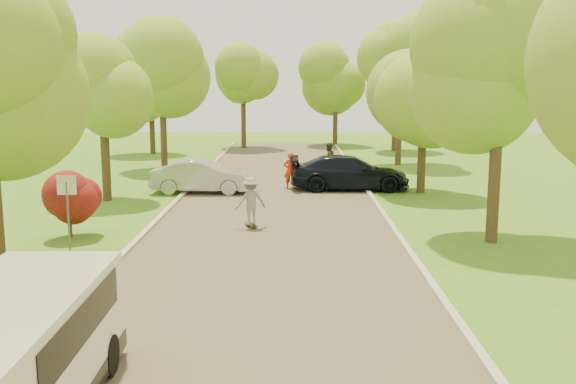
{
  "coord_description": "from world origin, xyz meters",
  "views": [
    {
      "loc": [
        0.73,
        -14.16,
        4.78
      ],
      "look_at": [
        0.56,
        6.44,
        1.3
      ],
      "focal_mm": 40.0,
      "sensor_mm": 36.0,
      "label": 1
    }
  ],
  "objects_px": {
    "minivan": "(9,360)",
    "person_striped": "(290,171)",
    "skateboarder": "(251,201)",
    "street_sign": "(67,197)",
    "person_olive": "(328,159)",
    "silver_sedan": "(202,177)",
    "dark_sedan": "(350,173)",
    "longboard": "(251,225)"
  },
  "relations": [
    {
      "from": "longboard",
      "to": "person_olive",
      "type": "xyz_separation_m",
      "value": [
        3.3,
        12.86,
        0.76
      ]
    },
    {
      "from": "person_olive",
      "to": "dark_sedan",
      "type": "bearing_deg",
      "value": 61.17
    },
    {
      "from": "dark_sedan",
      "to": "person_striped",
      "type": "xyz_separation_m",
      "value": [
        -2.71,
        0.28,
        0.06
      ]
    },
    {
      "from": "silver_sedan",
      "to": "person_striped",
      "type": "distance_m",
      "value": 4.08
    },
    {
      "from": "street_sign",
      "to": "longboard",
      "type": "distance_m",
      "value": 6.07
    },
    {
      "from": "skateboarder",
      "to": "person_olive",
      "type": "height_order",
      "value": "skateboarder"
    },
    {
      "from": "silver_sedan",
      "to": "dark_sedan",
      "type": "bearing_deg",
      "value": -79.82
    },
    {
      "from": "street_sign",
      "to": "skateboarder",
      "type": "distance_m",
      "value": 5.92
    },
    {
      "from": "minivan",
      "to": "person_striped",
      "type": "xyz_separation_m",
      "value": [
        3.79,
        20.92,
        -0.17
      ]
    },
    {
      "from": "silver_sedan",
      "to": "skateboarder",
      "type": "relative_size",
      "value": 2.75
    },
    {
      "from": "silver_sedan",
      "to": "person_olive",
      "type": "relative_size",
      "value": 2.62
    },
    {
      "from": "dark_sedan",
      "to": "street_sign",
      "type": "bearing_deg",
      "value": 140.01
    },
    {
      "from": "minivan",
      "to": "person_olive",
      "type": "distance_m",
      "value": 26.27
    },
    {
      "from": "minivan",
      "to": "skateboarder",
      "type": "distance_m",
      "value": 13.0
    },
    {
      "from": "dark_sedan",
      "to": "longboard",
      "type": "bearing_deg",
      "value": 153.26
    },
    {
      "from": "longboard",
      "to": "person_olive",
      "type": "distance_m",
      "value": 13.3
    },
    {
      "from": "minivan",
      "to": "person_olive",
      "type": "relative_size",
      "value": 3.04
    },
    {
      "from": "silver_sedan",
      "to": "longboard",
      "type": "relative_size",
      "value": 5.18
    },
    {
      "from": "skateboarder",
      "to": "person_striped",
      "type": "distance_m",
      "value": 8.27
    },
    {
      "from": "dark_sedan",
      "to": "longboard",
      "type": "distance_m",
      "value": 8.87
    },
    {
      "from": "street_sign",
      "to": "minivan",
      "type": "distance_m",
      "value": 10.19
    },
    {
      "from": "longboard",
      "to": "person_striped",
      "type": "bearing_deg",
      "value": -119.6
    },
    {
      "from": "minivan",
      "to": "dark_sedan",
      "type": "bearing_deg",
      "value": 71.23
    },
    {
      "from": "street_sign",
      "to": "person_olive",
      "type": "bearing_deg",
      "value": 61.96
    },
    {
      "from": "street_sign",
      "to": "longboard",
      "type": "relative_size",
      "value": 2.53
    },
    {
      "from": "minivan",
      "to": "person_olive",
      "type": "bearing_deg",
      "value": 75.94
    },
    {
      "from": "street_sign",
      "to": "minivan",
      "type": "relative_size",
      "value": 0.42
    },
    {
      "from": "minivan",
      "to": "person_striped",
      "type": "bearing_deg",
      "value": 78.43
    },
    {
      "from": "street_sign",
      "to": "person_striped",
      "type": "xyz_separation_m",
      "value": [
        6.39,
        11.09,
        -0.73
      ]
    },
    {
      "from": "skateboarder",
      "to": "person_olive",
      "type": "xyz_separation_m",
      "value": [
        3.3,
        12.86,
        -0.07
      ]
    },
    {
      "from": "minivan",
      "to": "longboard",
      "type": "height_order",
      "value": "minivan"
    },
    {
      "from": "dark_sedan",
      "to": "minivan",
      "type": "bearing_deg",
      "value": 162.62
    },
    {
      "from": "skateboarder",
      "to": "person_olive",
      "type": "relative_size",
      "value": 0.95
    },
    {
      "from": "minivan",
      "to": "skateboarder",
      "type": "height_order",
      "value": "minivan"
    },
    {
      "from": "street_sign",
      "to": "silver_sedan",
      "type": "distance_m",
      "value": 10.21
    },
    {
      "from": "person_striped",
      "to": "person_olive",
      "type": "bearing_deg",
      "value": -116.36
    },
    {
      "from": "street_sign",
      "to": "person_olive",
      "type": "xyz_separation_m",
      "value": [
        8.4,
        15.78,
        -0.71
      ]
    },
    {
      "from": "dark_sedan",
      "to": "person_striped",
      "type": "bearing_deg",
      "value": 84.21
    },
    {
      "from": "longboard",
      "to": "skateboarder",
      "type": "xyz_separation_m",
      "value": [
        0.0,
        -0.0,
        0.83
      ]
    },
    {
      "from": "silver_sedan",
      "to": "person_striped",
      "type": "relative_size",
      "value": 2.66
    },
    {
      "from": "minivan",
      "to": "silver_sedan",
      "type": "distance_m",
      "value": 19.7
    },
    {
      "from": "longboard",
      "to": "person_striped",
      "type": "xyz_separation_m",
      "value": [
        1.29,
        8.17,
        0.75
      ]
    }
  ]
}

